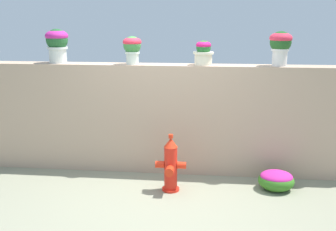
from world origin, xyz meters
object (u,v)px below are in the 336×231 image
(potted_plant_2, at_px, (132,47))
(potted_plant_3, at_px, (203,52))
(potted_plant_1, at_px, (57,42))
(potted_plant_4, at_px, (281,44))
(fire_hydrant, at_px, (171,166))
(flower_bush_left, at_px, (276,180))

(potted_plant_2, distance_m, potted_plant_3, 1.02)
(potted_plant_2, xyz_separation_m, potted_plant_3, (1.01, 0.03, -0.07))
(potted_plant_1, relative_size, potted_plant_4, 1.04)
(potted_plant_4, bearing_deg, fire_hydrant, -152.91)
(potted_plant_3, height_order, fire_hydrant, potted_plant_3)
(flower_bush_left, bearing_deg, potted_plant_4, 87.25)
(potted_plant_1, relative_size, fire_hydrant, 0.63)
(potted_plant_1, xyz_separation_m, fire_hydrant, (1.76, -0.78, -1.56))
(potted_plant_4, bearing_deg, potted_plant_2, -179.51)
(potted_plant_1, distance_m, potted_plant_2, 1.13)
(potted_plant_2, relative_size, potted_plant_3, 1.16)
(potted_plant_3, relative_size, flower_bush_left, 0.72)
(potted_plant_1, relative_size, potted_plant_2, 1.24)
(potted_plant_4, bearing_deg, potted_plant_3, 179.39)
(potted_plant_1, xyz_separation_m, potted_plant_2, (1.13, -0.06, -0.05))
(fire_hydrant, relative_size, flower_bush_left, 1.63)
(potted_plant_4, distance_m, fire_hydrant, 2.25)
(potted_plant_1, height_order, potted_plant_4, potted_plant_1)
(potted_plant_3, height_order, potted_plant_4, potted_plant_4)
(potted_plant_3, xyz_separation_m, potted_plant_4, (1.05, -0.01, 0.12))
(potted_plant_1, height_order, fire_hydrant, potted_plant_1)
(potted_plant_4, bearing_deg, potted_plant_1, 179.28)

